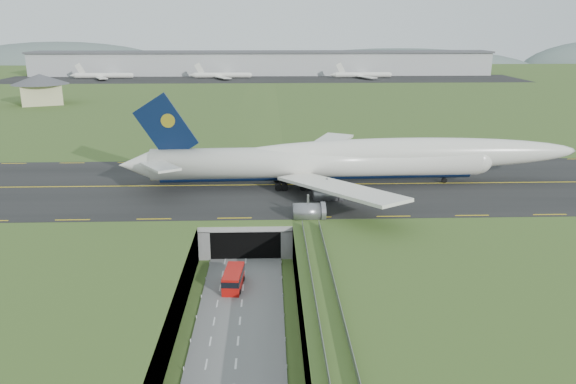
{
  "coord_description": "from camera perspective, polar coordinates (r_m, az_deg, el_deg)",
  "views": [
    {
      "loc": [
        4.22,
        -80.77,
        38.7
      ],
      "look_at": [
        7.62,
        20.0,
        8.44
      ],
      "focal_mm": 35.0,
      "sensor_mm": 36.0,
      "label": 1
    }
  ],
  "objects": [
    {
      "name": "taxiway",
      "position": [
        118.42,
        -3.9,
        0.68
      ],
      "size": [
        800.0,
        44.0,
        0.18
      ],
      "primitive_type": "cube",
      "color": "black",
      "rests_on": "airfield_deck"
    },
    {
      "name": "guideway",
      "position": [
        70.44,
        3.9,
        -11.62
      ],
      "size": [
        3.0,
        53.0,
        7.05
      ],
      "color": "#A8A8A3",
      "rests_on": "ground"
    },
    {
      "name": "ground",
      "position": [
        89.66,
        -4.49,
        -8.92
      ],
      "size": [
        900.0,
        900.0,
        0.0
      ],
      "primitive_type": "plane",
      "color": "#375120",
      "rests_on": "ground"
    },
    {
      "name": "trench_road",
      "position": [
        82.92,
        -4.72,
        -11.1
      ],
      "size": [
        12.0,
        75.0,
        0.2
      ],
      "primitive_type": "cube",
      "color": "slate",
      "rests_on": "ground"
    },
    {
      "name": "airfield_deck",
      "position": [
        88.41,
        -4.54,
        -7.17
      ],
      "size": [
        800.0,
        800.0,
        6.0
      ],
      "primitive_type": "cube",
      "color": "gray",
      "rests_on": "ground"
    },
    {
      "name": "cargo_terminal",
      "position": [
        381.01,
        -2.66,
        12.97
      ],
      "size": [
        320.0,
        67.0,
        15.6
      ],
      "color": "#B2B2B2",
      "rests_on": "ground"
    },
    {
      "name": "distant_hills",
      "position": [
        516.07,
        4.87,
        11.9
      ],
      "size": [
        700.0,
        91.0,
        60.0
      ],
      "color": "#54655F",
      "rests_on": "ground"
    },
    {
      "name": "shuttle_tram",
      "position": [
        86.59,
        -5.57,
        -8.76
      ],
      "size": [
        3.21,
        7.16,
        2.85
      ],
      "rotation": [
        0.0,
        0.0,
        -0.09
      ],
      "color": "#B6100C",
      "rests_on": "ground"
    },
    {
      "name": "jumbo_jet",
      "position": [
        117.73,
        6.32,
        3.24
      ],
      "size": [
        96.34,
        61.66,
        20.41
      ],
      "rotation": [
        0.0,
        0.0,
        0.04
      ],
      "color": "silver",
      "rests_on": "ground"
    },
    {
      "name": "service_building",
      "position": [
        261.77,
        -23.84,
        9.79
      ],
      "size": [
        30.32,
        30.32,
        12.66
      ],
      "rotation": [
        0.0,
        0.0,
        0.39
      ],
      "color": "#C6BF8F",
      "rests_on": "ground"
    },
    {
      "name": "tunnel_portal",
      "position": [
        103.78,
        -4.15,
        -3.26
      ],
      "size": [
        17.0,
        22.3,
        6.0
      ],
      "color": "gray",
      "rests_on": "ground"
    }
  ]
}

